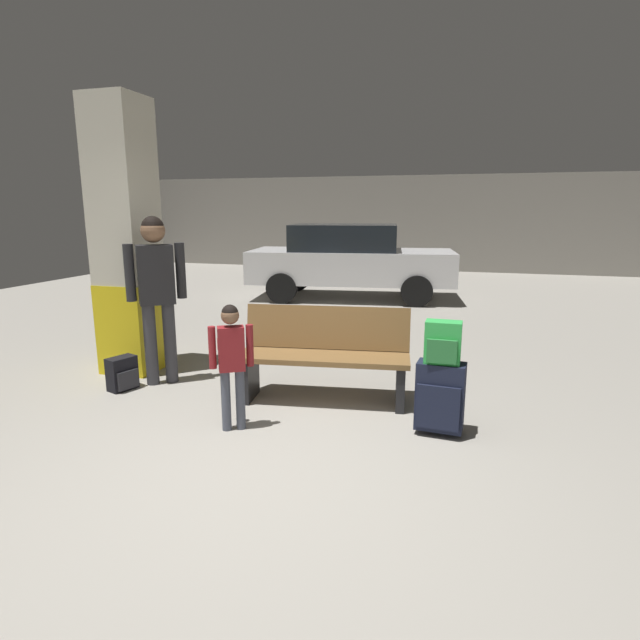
{
  "coord_description": "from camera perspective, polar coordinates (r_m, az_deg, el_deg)",
  "views": [
    {
      "loc": [
        1.35,
        -2.92,
        1.8
      ],
      "look_at": [
        0.13,
        1.3,
        0.85
      ],
      "focal_mm": 28.7,
      "sensor_mm": 36.0,
      "label": 1
    }
  ],
  "objects": [
    {
      "name": "ground_plane",
      "position": [
        7.29,
        4.9,
        -2.55
      ],
      "size": [
        18.0,
        18.0,
        0.1
      ],
      "primitive_type": "cube",
      "color": "gray"
    },
    {
      "name": "garage_back_wall",
      "position": [
        15.84,
        11.38,
        10.51
      ],
      "size": [
        18.0,
        0.12,
        2.8
      ],
      "primitive_type": "cube",
      "color": "gray",
      "rests_on": "ground_plane"
    },
    {
      "name": "structural_pillar",
      "position": [
        6.04,
        -20.79,
        8.3
      ],
      "size": [
        0.57,
        0.57,
        2.97
      ],
      "color": "yellow",
      "rests_on": "ground_plane"
    },
    {
      "name": "bench",
      "position": [
        4.88,
        0.53,
        -3.96
      ],
      "size": [
        1.66,
        0.74,
        0.89
      ],
      "color": "brown",
      "rests_on": "ground_plane"
    },
    {
      "name": "suitcase",
      "position": [
        4.28,
        13.23,
        -8.33
      ],
      "size": [
        0.39,
        0.26,
        0.6
      ],
      "color": "#191E33",
      "rests_on": "ground_plane"
    },
    {
      "name": "backpack_bright",
      "position": [
        4.15,
        13.54,
        -2.5
      ],
      "size": [
        0.28,
        0.19,
        0.34
      ],
      "color": "green",
      "rests_on": "suitcase"
    },
    {
      "name": "child",
      "position": [
        4.22,
        -9.86,
        -3.75
      ],
      "size": [
        0.32,
        0.21,
        1.06
      ],
      "color": "#4C5160",
      "rests_on": "ground_plane"
    },
    {
      "name": "adult",
      "position": [
        5.48,
        -17.79,
        4.02
      ],
      "size": [
        0.49,
        0.41,
        1.74
      ],
      "color": "#38383D",
      "rests_on": "ground_plane"
    },
    {
      "name": "backpack_dark_floor",
      "position": [
        5.6,
        -21.15,
        -5.61
      ],
      "size": [
        0.26,
        0.32,
        0.34
      ],
      "color": "black",
      "rests_on": "ground_plane"
    },
    {
      "name": "parked_car_far",
      "position": [
        10.58,
        3.33,
        6.78
      ],
      "size": [
        4.3,
        2.25,
        1.51
      ],
      "color": "silver",
      "rests_on": "ground_plane"
    }
  ]
}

